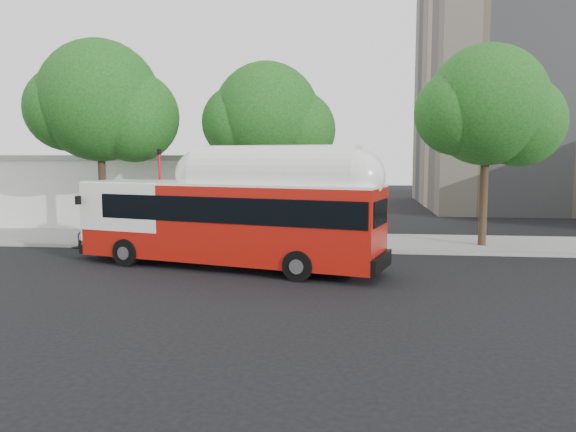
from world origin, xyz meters
name	(u,v)px	position (x,y,z in m)	size (l,w,h in m)	color
ground	(269,269)	(0.00, 0.00, 0.00)	(120.00, 120.00, 0.00)	black
sidewalk	(289,241)	(0.00, 6.50, 0.07)	(60.00, 5.00, 0.15)	gray
curb_strip	(282,250)	(0.00, 3.90, 0.07)	(60.00, 0.30, 0.15)	gray
red_curb_segment	(216,248)	(-3.00, 3.90, 0.08)	(10.00, 0.32, 0.16)	maroon
street_tree_left	(110,106)	(-8.53, 5.56, 6.60)	(6.67, 5.80, 9.74)	#2D2116
street_tree_mid	(275,120)	(-0.59, 6.06, 5.91)	(5.75, 5.00, 8.62)	#2D2116
street_tree_right	(497,110)	(9.44, 5.86, 6.26)	(6.21, 5.40, 9.18)	#2D2116
low_commercial_bldg	(87,188)	(-14.00, 14.00, 2.15)	(16.20, 10.20, 4.25)	silver
transit_bus	(229,223)	(-1.50, 0.01, 1.73)	(12.65, 5.44, 3.70)	#A7130B
signal_pole	(160,197)	(-5.72, 4.42, 2.32)	(0.13, 0.43, 4.53)	red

